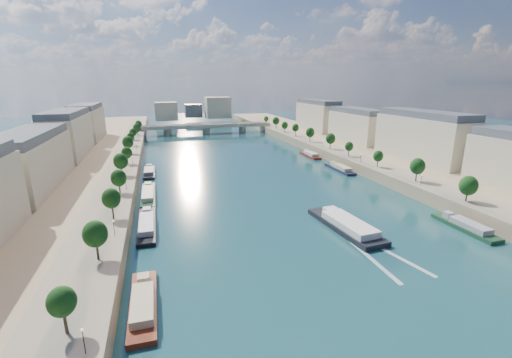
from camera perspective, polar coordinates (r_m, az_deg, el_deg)
ground at (r=165.66m, az=-1.51°, el=1.05°), size 700.00×700.00×0.00m
quay_left at (r=163.11m, az=-26.79°, el=-0.00°), size 44.00×520.00×5.00m
quay_right at (r=195.55m, az=19.38°, el=3.19°), size 44.00×520.00×5.00m
pave_left at (r=160.27m, az=-21.65°, el=1.28°), size 14.00×520.00×0.10m
pave_right at (r=186.81m, az=15.68°, el=3.75°), size 14.00×520.00×0.10m
trees_left at (r=160.86m, az=-21.07°, el=3.38°), size 4.80×268.80×8.26m
trees_right at (r=193.23m, az=13.75°, el=5.91°), size 4.80×268.80×8.26m
lamps_left at (r=149.54m, az=-20.36°, el=1.51°), size 0.36×200.36×4.28m
lamps_right at (r=188.20m, az=13.78°, el=4.82°), size 0.36×200.36×4.28m
buildings_left at (r=174.79m, az=-30.87°, el=5.11°), size 16.00×226.00×23.20m
buildings_right at (r=210.44m, az=20.77°, el=7.77°), size 16.00×226.00×23.20m
skyline at (r=378.09m, az=-9.69°, el=11.40°), size 79.00×42.00×22.00m
bridge at (r=297.85m, az=-8.33°, el=8.48°), size 112.00×12.00×8.15m
tour_barge at (r=106.11m, az=14.73°, el=-7.47°), size 11.06×30.20×4.01m
wake at (r=94.23m, az=19.87°, el=-11.77°), size 10.74×26.03×0.04m
moored_barges_left at (r=107.22m, az=-17.76°, el=-7.65°), size 5.00×159.92×3.60m
moored_barges_right at (r=143.60m, az=21.50°, el=-2.05°), size 5.00×161.91×3.60m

